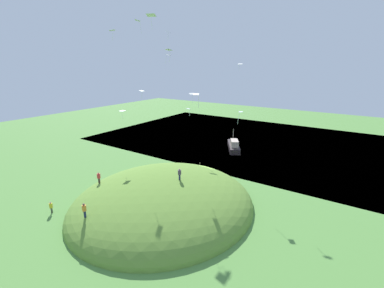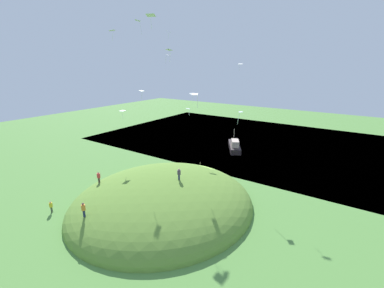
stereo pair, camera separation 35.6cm
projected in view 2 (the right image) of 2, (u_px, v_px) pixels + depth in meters
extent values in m
plane|color=#558A3E|center=(209.00, 178.00, 43.65)|extent=(160.00, 160.00, 0.00)
cube|color=#365482|center=(263.00, 142.00, 64.48)|extent=(47.15, 80.00, 0.40)
ellipsoid|color=olive|center=(163.00, 204.00, 35.59)|extent=(25.45, 23.71, 7.36)
cube|color=black|center=(234.00, 147.00, 58.46)|extent=(8.33, 6.08, 1.17)
cube|color=#BAA493|center=(235.00, 143.00, 56.90)|extent=(3.43, 2.86, 1.30)
cylinder|color=gray|center=(234.00, 135.00, 59.85)|extent=(0.14, 0.14, 3.01)
cube|color=#1E244A|center=(179.00, 177.00, 34.35)|extent=(0.25, 0.27, 0.76)
cylinder|color=#44384A|center=(179.00, 172.00, 34.15)|extent=(0.62, 0.62, 0.60)
sphere|color=tan|center=(179.00, 169.00, 34.04)|extent=(0.23, 0.23, 0.23)
cube|color=#1D2849|center=(84.00, 213.00, 28.57)|extent=(0.27, 0.22, 0.81)
cylinder|color=orange|center=(83.00, 208.00, 28.36)|extent=(0.58, 0.58, 0.64)
sphere|color=brown|center=(83.00, 204.00, 28.23)|extent=(0.24, 0.24, 0.24)
cube|color=#3F3128|center=(99.00, 180.00, 36.30)|extent=(0.18, 0.27, 0.79)
cylinder|color=red|center=(99.00, 176.00, 36.10)|extent=(0.53, 0.53, 0.62)
sphere|color=tan|center=(98.00, 173.00, 35.97)|extent=(0.24, 0.24, 0.24)
cube|color=#373C34|center=(52.00, 210.00, 33.46)|extent=(0.25, 0.22, 0.75)
cylinder|color=gold|center=(51.00, 205.00, 33.26)|extent=(0.56, 0.56, 0.59)
sphere|color=tan|center=(50.00, 202.00, 33.14)|extent=(0.22, 0.22, 0.22)
cube|color=white|center=(188.00, 109.00, 36.68)|extent=(0.86, 0.91, 0.09)
cylinder|color=white|center=(189.00, 113.00, 36.90)|extent=(0.10, 0.07, 0.86)
cube|color=white|center=(192.00, 94.00, 47.32)|extent=(1.23, 1.10, 0.23)
cylinder|color=white|center=(193.00, 99.00, 47.62)|extent=(0.25, 0.21, 1.47)
cube|color=white|center=(241.00, 112.00, 38.09)|extent=(0.95, 0.86, 0.08)
cylinder|color=white|center=(238.00, 119.00, 38.28)|extent=(0.06, 0.29, 1.69)
cube|color=white|center=(138.00, 20.00, 37.68)|extent=(1.29, 1.32, 0.25)
cylinder|color=white|center=(141.00, 28.00, 38.05)|extent=(0.07, 0.19, 1.56)
cube|color=white|center=(168.00, 55.00, 35.54)|extent=(0.93, 0.80, 0.14)
cylinder|color=white|center=(166.00, 60.00, 35.55)|extent=(0.13, 0.07, 0.92)
cube|color=silver|center=(195.00, 94.00, 27.24)|extent=(0.66, 0.76, 0.18)
cylinder|color=silver|center=(198.00, 102.00, 27.49)|extent=(0.11, 0.10, 1.29)
cube|color=white|center=(240.00, 64.00, 41.72)|extent=(0.58, 0.77, 0.17)
cylinder|color=white|center=(239.00, 68.00, 42.11)|extent=(0.07, 0.16, 0.84)
cube|color=white|center=(142.00, 91.00, 36.74)|extent=(0.88, 0.68, 0.16)
cylinder|color=white|center=(142.00, 96.00, 37.09)|extent=(0.17, 0.12, 0.96)
cube|color=white|center=(123.00, 111.00, 41.23)|extent=(1.17, 0.96, 0.05)
cylinder|color=white|center=(123.00, 116.00, 41.66)|extent=(0.18, 0.06, 1.14)
cube|color=white|center=(151.00, 15.00, 30.49)|extent=(1.07, 1.27, 0.26)
cylinder|color=white|center=(151.00, 24.00, 30.88)|extent=(0.17, 0.04, 1.27)
cube|color=white|center=(112.00, 30.00, 31.90)|extent=(1.18, 1.18, 0.12)
cylinder|color=white|center=(113.00, 37.00, 32.09)|extent=(0.10, 0.13, 0.94)
cube|color=silver|center=(168.00, 32.00, 44.30)|extent=(1.08, 0.89, 0.23)
cylinder|color=silver|center=(168.00, 36.00, 44.17)|extent=(0.08, 0.06, 1.01)
cube|color=white|center=(169.00, 50.00, 41.19)|extent=(1.04, 1.30, 0.24)
cylinder|color=white|center=(170.00, 57.00, 41.68)|extent=(0.24, 0.14, 1.55)
cylinder|color=brown|center=(200.00, 165.00, 47.86)|extent=(0.14, 0.14, 1.07)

